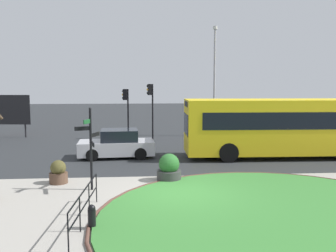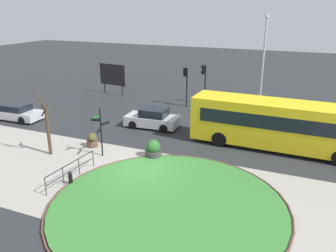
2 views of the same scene
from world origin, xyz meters
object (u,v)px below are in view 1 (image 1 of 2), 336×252
at_px(signpost_directional, 91,144).
at_px(planter_kerbside, 169,169).
at_px(bollard_foreground, 92,217).
at_px(lamppost_tall, 214,78).
at_px(traffic_light_near, 151,99).
at_px(billboard_left, 9,110).
at_px(planter_near_signpost, 58,173).
at_px(car_far_lane, 117,145).
at_px(traffic_light_far, 126,102).
at_px(bus_yellow, 291,126).

xyz_separation_m(signpost_directional, planter_kerbside, (3.00, 1.11, -1.26)).
xyz_separation_m(signpost_directional, bollard_foreground, (0.50, -3.72, -1.41)).
relative_size(lamppost_tall, planter_kerbside, 7.19).
bearing_deg(traffic_light_near, billboard_left, -22.16).
height_order(lamppost_tall, planter_kerbside, lamppost_tall).
xyz_separation_m(billboard_left, planter_near_signpost, (6.39, -13.10, -1.57)).
bearing_deg(bollard_foreground, signpost_directional, 97.65).
xyz_separation_m(bollard_foreground, planter_kerbside, (2.50, 4.83, 0.15)).
distance_m(car_far_lane, traffic_light_near, 7.00).
xyz_separation_m(car_far_lane, traffic_light_far, (0.25, 6.49, 1.94)).
relative_size(signpost_directional, traffic_light_near, 0.79).
xyz_separation_m(traffic_light_near, lamppost_tall, (4.81, 1.18, 1.50)).
distance_m(bollard_foreground, traffic_light_near, 16.52).
relative_size(car_far_lane, traffic_light_far, 1.15).
bearing_deg(planter_near_signpost, planter_kerbside, 0.83).
relative_size(billboard_left, planter_near_signpost, 3.34).
xyz_separation_m(car_far_lane, lamppost_tall, (6.82, 7.52, 3.69)).
distance_m(traffic_light_far, billboard_left, 8.82).
bearing_deg(planter_near_signpost, bus_yellow, 21.28).
xyz_separation_m(traffic_light_near, billboard_left, (-10.42, 1.67, -0.88)).
bearing_deg(car_far_lane, billboard_left, -47.32).
bearing_deg(car_far_lane, traffic_light_far, -95.97).
xyz_separation_m(traffic_light_far, billboard_left, (-8.66, 1.51, -0.63)).
height_order(traffic_light_near, lamppost_tall, lamppost_tall).
distance_m(bollard_foreground, bus_yellow, 13.26).
bearing_deg(bus_yellow, lamppost_tall, -71.26).
bearing_deg(signpost_directional, billboard_left, 118.98).
xyz_separation_m(bus_yellow, planter_near_signpost, (-11.39, -4.44, -1.26)).
height_order(bollard_foreground, planter_kerbside, planter_kerbside).
height_order(bus_yellow, planter_near_signpost, bus_yellow).
distance_m(planter_near_signpost, planter_kerbside, 4.45).
distance_m(traffic_light_near, billboard_left, 10.59).
relative_size(bollard_foreground, traffic_light_far, 0.20).
distance_m(signpost_directional, lamppost_tall, 15.75).
bearing_deg(billboard_left, traffic_light_near, -3.81).
xyz_separation_m(traffic_light_far, planter_kerbside, (2.17, -11.52, -2.13)).
xyz_separation_m(car_far_lane, traffic_light_near, (2.01, 6.33, 2.19)).
xyz_separation_m(bus_yellow, car_far_lane, (-9.38, 0.66, -0.99)).
bearing_deg(car_far_lane, traffic_light_near, -111.32).
relative_size(traffic_light_near, traffic_light_far, 1.10).
bearing_deg(car_far_lane, bollard_foreground, 85.83).
distance_m(signpost_directional, traffic_light_far, 12.69).
distance_m(bollard_foreground, billboard_left, 19.78).
relative_size(signpost_directional, billboard_left, 0.98).
height_order(traffic_light_near, traffic_light_far, traffic_light_near).
distance_m(bollard_foreground, planter_near_signpost, 5.15).
distance_m(lamppost_tall, planter_kerbside, 13.85).
bearing_deg(billboard_left, planter_near_signpost, -58.68).
bearing_deg(billboard_left, bus_yellow, -20.67).
relative_size(planter_near_signpost, planter_kerbside, 0.84).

